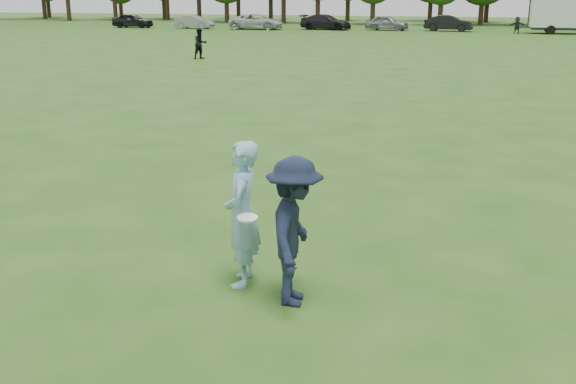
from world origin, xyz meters
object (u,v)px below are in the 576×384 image
object	(u,v)px
car_b	(194,22)
car_f	(449,23)
player_far_d	(517,25)
car_a	(133,21)
defender	(294,232)
thrower	(242,214)
player_far_a	(200,44)
car_e	(387,23)
car_c	(256,22)
car_d	(326,22)

from	to	relation	value
car_b	car_f	xyz separation A→B (m)	(25.69, 2.25, 0.09)
player_far_d	car_a	world-z (taller)	player_far_d
car_f	car_b	bearing A→B (deg)	101.18
defender	car_f	size ratio (longest dim) A/B	0.42
thrower	car_f	xyz separation A→B (m)	(-0.05, 61.01, -0.24)
player_far_d	car_f	xyz separation A→B (m)	(-6.24, 2.34, -0.01)
player_far_d	car_b	bearing A→B (deg)	163.44
player_far_a	car_f	world-z (taller)	player_far_a
car_e	car_c	bearing A→B (deg)	104.80
defender	car_b	world-z (taller)	defender
car_c	car_f	xyz separation A→B (m)	(19.00, 1.95, -0.01)
car_b	car_e	distance (m)	19.84
car_c	car_f	size ratio (longest dim) A/B	1.19
car_b	car_c	bearing A→B (deg)	-82.86
player_far_d	car_d	size ratio (longest dim) A/B	0.30
thrower	car_e	xyz separation A→B (m)	(-6.01, 60.90, -0.27)
car_b	car_d	world-z (taller)	car_d
player_far_a	car_b	distance (m)	32.49
player_far_a	player_far_d	bearing A→B (deg)	5.34
player_far_a	car_d	xyz separation A→B (m)	(0.56, 31.33, -0.12)
car_d	car_f	world-z (taller)	car_f
thrower	car_e	world-z (taller)	thrower
player_far_a	car_f	bearing A→B (deg)	16.26
car_b	car_e	bearing A→B (deg)	-79.17
thrower	player_far_d	size ratio (longest dim) A/B	1.29
player_far_a	defender	bearing A→B (deg)	-117.52
car_a	defender	bearing A→B (deg)	-150.83
player_far_a	car_b	xyz separation A→B (m)	(-13.06, 29.75, -0.20)
player_far_a	car_a	world-z (taller)	player_far_a
car_e	car_d	bearing A→B (deg)	101.95
car_a	car_d	xyz separation A→B (m)	(20.62, 1.76, 0.02)
player_far_d	car_a	bearing A→B (deg)	163.73
car_d	car_a	bearing A→B (deg)	102.12
thrower	car_e	size ratio (longest dim) A/B	0.47
defender	car_f	distance (m)	61.39
car_b	thrower	bearing A→B (deg)	-151.70
player_far_a	car_c	world-z (taller)	player_far_a
car_a	car_b	bearing A→B (deg)	-89.02
player_far_d	car_f	distance (m)	6.66
player_far_d	car_f	world-z (taller)	player_far_d
thrower	car_a	distance (m)	67.11
thrower	car_b	world-z (taller)	thrower
thrower	defender	bearing A→B (deg)	54.29
car_b	car_e	world-z (taller)	car_e
player_far_a	thrower	bearing A→B (deg)	-118.60
car_c	thrower	bearing A→B (deg)	-164.15
car_e	car_f	size ratio (longest dim) A/B	0.93
car_a	car_f	xyz separation A→B (m)	(32.68, 2.42, 0.02)
car_c	car_e	bearing A→B (deg)	-83.97
car_b	car_f	bearing A→B (deg)	-80.36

